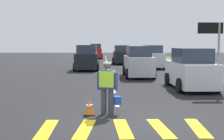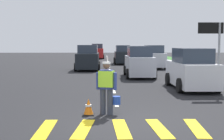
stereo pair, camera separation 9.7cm
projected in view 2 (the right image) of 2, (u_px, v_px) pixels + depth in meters
ground_plane at (109, 67)px, 29.84m from camera, size 96.00×96.00×0.00m
crosswalk_stripes at (121, 128)px, 8.14m from camera, size 4.43×1.93×0.01m
lane_center_line at (108, 64)px, 34.02m from camera, size 0.14×46.40×0.01m
road_worker at (107, 85)px, 9.70m from camera, size 0.77×0.40×1.67m
lane_direction_sign at (214, 40)px, 13.92m from camera, size 1.16×0.11×3.20m
traffic_cone_near at (88, 107)px, 9.69m from camera, size 0.36×0.36×0.52m
car_parked_far at (154, 57)px, 28.43m from camera, size 1.94×4.25×2.11m
car_oncoming_third at (97, 52)px, 46.25m from camera, size 2.04×4.18×2.24m
car_parked_curbside at (191, 70)px, 15.23m from camera, size 1.96×4.14×2.02m
car_oncoming_second at (88, 58)px, 26.31m from camera, size 2.08×4.16×2.14m
car_outgoing_far at (123, 55)px, 34.12m from camera, size 1.94×3.91×2.07m
car_outgoing_ahead at (139, 63)px, 20.72m from camera, size 1.91×4.24×2.09m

